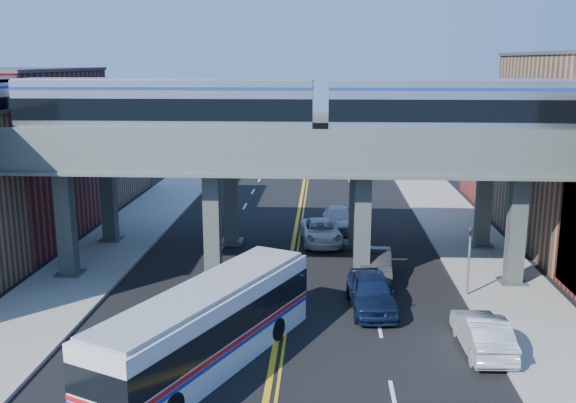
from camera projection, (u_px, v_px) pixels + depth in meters
name	position (u px, v px, depth m)	size (l,w,h in m)	color
ground	(276.00, 344.00, 26.95)	(120.00, 120.00, 0.00)	black
sidewalk_west	(92.00, 264.00, 37.32)	(5.00, 70.00, 0.16)	gray
sidewalk_east	(493.00, 271.00, 36.05)	(5.00, 70.00, 0.16)	gray
building_west_b	(15.00, 156.00, 42.39)	(8.00, 14.00, 11.00)	maroon
building_west_c	(88.00, 151.00, 55.39)	(8.00, 10.00, 8.00)	#836044
building_east_c	(524.00, 149.00, 53.23)	(8.00, 10.00, 9.00)	maroon
elevated_viaduct_near	(287.00, 163.00, 33.36)	(52.00, 3.60, 7.40)	#444F4B
elevated_viaduct_far	(293.00, 145.00, 40.18)	(52.00, 3.60, 7.40)	#444F4B
transit_train	(167.00, 108.00, 33.10)	(46.96, 2.94, 3.43)	black
stop_sign	(287.00, 281.00, 29.48)	(0.76, 0.09, 2.63)	slate
traffic_signal	(469.00, 254.00, 31.80)	(0.15, 0.18, 4.10)	slate
transit_bus	(208.00, 328.00, 24.75)	(7.38, 11.92, 3.07)	silver
car_lane_a	(371.00, 292.00, 30.57)	(2.09, 5.18, 1.77)	#0E1936
car_lane_b	(375.00, 265.00, 34.88)	(1.67, 4.79, 1.58)	#2A2A2C
car_lane_c	(321.00, 232.00, 41.91)	(2.45, 5.32, 1.48)	silver
car_lane_d	(338.00, 219.00, 45.19)	(2.11, 5.20, 1.51)	silver
car_parked_curb	(482.00, 333.00, 26.20)	(1.66, 4.75, 1.57)	#B4B5BA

